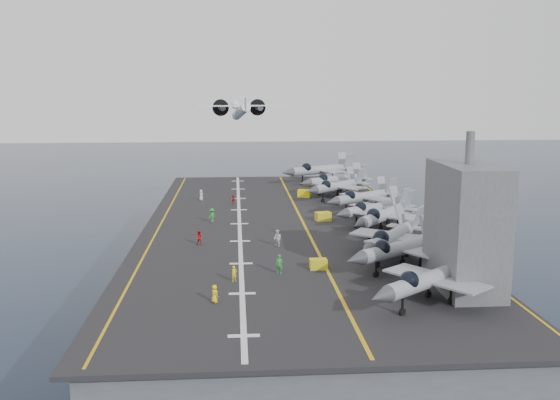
{
  "coord_description": "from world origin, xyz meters",
  "views": [
    {
      "loc": [
        -6.49,
        -85.58,
        29.45
      ],
      "look_at": [
        0.0,
        4.0,
        13.0
      ],
      "focal_mm": 40.0,
      "sensor_mm": 36.0,
      "label": 1
    }
  ],
  "objects": [
    {
      "name": "deck_edge_stbd",
      "position": [
        18.5,
        0.0,
        10.42
      ],
      "size": [
        0.25,
        90.0,
        0.02
      ],
      "primitive_type": "cube",
      "color": "gold",
      "rests_on": "flight_deck"
    },
    {
      "name": "landing_centerline",
      "position": [
        -6.0,
        0.0,
        10.42
      ],
      "size": [
        0.5,
        90.0,
        0.02
      ],
      "primitive_type": "cube",
      "color": "silver",
      "rests_on": "flight_deck"
    },
    {
      "name": "foul_line",
      "position": [
        3.0,
        0.0,
        10.42
      ],
      "size": [
        0.35,
        90.0,
        0.02
      ],
      "primitive_type": "cube",
      "color": "gold",
      "rests_on": "flight_deck"
    },
    {
      "name": "crew_0",
      "position": [
        -8.47,
        -32.17,
        11.21
      ],
      "size": [
        1.11,
        1.17,
        1.62
      ],
      "primitive_type": "imported",
      "color": "yellow",
      "rests_on": "flight_deck"
    },
    {
      "name": "flight_deck",
      "position": [
        0.0,
        0.0,
        10.2
      ],
      "size": [
        38.0,
        92.0,
        0.4
      ],
      "primitive_type": "cube",
      "color": "black",
      "rests_on": "hull"
    },
    {
      "name": "crew_4",
      "position": [
        -6.91,
        14.38,
        11.24
      ],
      "size": [
        1.18,
        0.97,
        1.68
      ],
      "primitive_type": "imported",
      "color": "#A81714",
      "rests_on": "flight_deck"
    },
    {
      "name": "transport_plane",
      "position": [
        -5.07,
        51.27,
        24.06
      ],
      "size": [
        22.15,
        16.86,
        4.77
      ],
      "primitive_type": null,
      "color": "silver"
    },
    {
      "name": "crew_2",
      "position": [
        -10.96,
        -11.43,
        11.28
      ],
      "size": [
        1.22,
        0.99,
        1.76
      ],
      "primitive_type": "imported",
      "color": "#B21919",
      "rests_on": "flight_deck"
    },
    {
      "name": "crew_5",
      "position": [
        -12.31,
        18.98,
        11.29
      ],
      "size": [
        1.1,
        1.27,
        1.78
      ],
      "primitive_type": "imported",
      "color": "white",
      "rests_on": "flight_deck"
    },
    {
      "name": "ground",
      "position": [
        0.0,
        0.0,
        0.0
      ],
      "size": [
        500.0,
        500.0,
        0.0
      ],
      "primitive_type": "plane",
      "color": "#142135",
      "rests_on": "ground"
    },
    {
      "name": "island_superstructure",
      "position": [
        15.0,
        -30.0,
        17.9
      ],
      "size": [
        5.0,
        10.0,
        15.0
      ],
      "primitive_type": null,
      "color": "#56595E",
      "rests_on": "flight_deck"
    },
    {
      "name": "crew_3",
      "position": [
        -9.86,
        1.25,
        11.4
      ],
      "size": [
        1.39,
        1.44,
        2.0
      ],
      "primitive_type": "imported",
      "color": "green",
      "rests_on": "flight_deck"
    },
    {
      "name": "fighter_jet_7",
      "position": [
        11.94,
        24.65,
        12.92
      ],
      "size": [
        17.37,
        15.32,
        5.05
      ],
      "primitive_type": null,
      "color": "#8F959D",
      "rests_on": "flight_deck"
    },
    {
      "name": "fighter_jet_2",
      "position": [
        10.94,
        -18.85,
        12.99
      ],
      "size": [
        16.72,
        17.9,
        5.17
      ],
      "primitive_type": null,
      "color": "gray",
      "rests_on": "flight_deck"
    },
    {
      "name": "hull",
      "position": [
        0.0,
        0.0,
        5.0
      ],
      "size": [
        36.0,
        90.0,
        10.0
      ],
      "primitive_type": "cube",
      "color": "#56595E",
      "rests_on": "ground"
    },
    {
      "name": "fighter_jet_3",
      "position": [
        12.98,
        -6.78,
        12.95
      ],
      "size": [
        16.89,
        17.59,
        5.1
      ],
      "primitive_type": null,
      "color": "gray",
      "rests_on": "flight_deck"
    },
    {
      "name": "fighter_jet_5",
      "position": [
        13.26,
        7.65,
        12.81
      ],
      "size": [
        16.68,
        15.51,
        4.82
      ],
      "primitive_type": null,
      "color": "gray",
      "rests_on": "flight_deck"
    },
    {
      "name": "crew_7",
      "position": [
        -1.52,
        -12.82,
        11.42
      ],
      "size": [
        1.31,
        1.46,
        2.03
      ],
      "primitive_type": "imported",
      "color": "white",
      "rests_on": "flight_deck"
    },
    {
      "name": "fighter_jet_6",
      "position": [
        10.87,
        18.26,
        12.83
      ],
      "size": [
        16.62,
        16.31,
        4.86
      ],
      "primitive_type": null,
      "color": "gray",
      "rests_on": "flight_deck"
    },
    {
      "name": "fighter_jet_0",
      "position": [
        10.55,
        -34.01,
        12.86
      ],
      "size": [
        17.02,
        16.18,
        4.93
      ],
      "primitive_type": null,
      "color": "#9CA4AE",
      "rests_on": "flight_deck"
    },
    {
      "name": "tow_cart_b",
      "position": [
        5.99,
        1.2,
        11.03
      ],
      "size": [
        2.35,
        1.79,
        1.26
      ],
      "primitive_type": null,
      "color": "gold",
      "rests_on": "flight_deck"
    },
    {
      "name": "fighter_jet_1",
      "position": [
        10.9,
        -23.42,
        12.9
      ],
      "size": [
        17.34,
        16.1,
        5.01
      ],
      "primitive_type": null,
      "color": "#929CA3",
      "rests_on": "flight_deck"
    },
    {
      "name": "fighter_jet_4",
      "position": [
        13.05,
        -1.27,
        12.76
      ],
      "size": [
        16.33,
        15.13,
        4.72
      ],
      "primitive_type": null,
      "color": "gray",
      "rests_on": "flight_deck"
    },
    {
      "name": "tow_cart_c",
      "position": [
        5.43,
        20.63,
        11.04
      ],
      "size": [
        2.49,
        2.03,
        1.29
      ],
      "primitive_type": null,
      "color": "yellow",
      "rests_on": "flight_deck"
    },
    {
      "name": "crew_6",
      "position": [
        -2.09,
        -23.94,
        11.4
      ],
      "size": [
        1.41,
        1.18,
        2.0
      ],
      "primitive_type": "imported",
      "color": "green",
      "rests_on": "flight_deck"
    },
    {
      "name": "deck_edge_port",
      "position": [
        -17.0,
        0.0,
        10.42
      ],
      "size": [
        0.25,
        90.0,
        0.02
      ],
      "primitive_type": "cube",
      "color": "gold",
      "rests_on": "flight_deck"
    },
    {
      "name": "crew_1",
      "position": [
        -6.72,
        -26.28,
        11.21
      ],
      "size": [
        1.17,
        1.07,
        1.62
      ],
      "primitive_type": "imported",
      "color": "yellow",
      "rests_on": "flight_deck"
    },
    {
      "name": "tow_cart_a",
      "position": [
        2.14,
        -22.56,
        10.94
      ],
      "size": [
        1.83,
        1.21,
        1.08
      ],
      "primitive_type": null,
      "color": "gold",
      "rests_on": "flight_deck"
    },
    {
      "name": "fighter_jet_8",
      "position": [
        10.69,
        36.46,
        13.24
      ],
      "size": [
        19.48,
        17.01,
        5.67
      ],
      "primitive_type": null,
      "color": "#9199A2",
      "rests_on": "flight_deck"
    }
  ]
}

